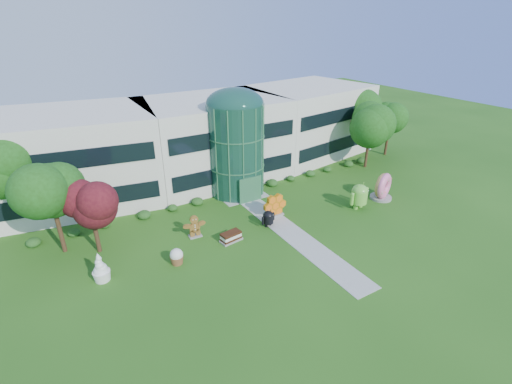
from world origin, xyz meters
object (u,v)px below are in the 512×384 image
android_black (268,217)px  donut (382,186)px  android_green (360,194)px  gingerbread (194,226)px

android_black → donut: bearing=-15.5°
android_green → gingerbread: bearing=162.3°
donut → gingerbread: bearing=151.2°
android_black → gingerbread: bearing=154.7°
android_green → gingerbread: 16.89m
android_green → android_black: (-9.94, 1.65, -0.60)m
android_green → donut: bearing=-1.2°
android_green → android_black: android_green is taller
gingerbread → android_green: bearing=-7.7°
android_green → gingerbread: size_ratio=1.32×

